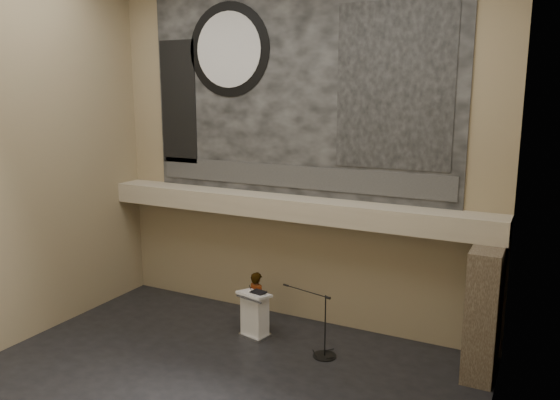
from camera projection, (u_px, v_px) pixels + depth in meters
The scene contains 19 objects.
floor at pixel (205, 390), 10.59m from camera, with size 10.00×10.00×0.00m, color black.
wall_back at pixel (295, 152), 13.24m from camera, with size 10.00×0.02×8.50m, color #8C7859.
wall_left at pixel (11, 158), 11.97m from camera, with size 0.02×8.00×8.50m, color #8C7859.
wall_right at pixel (497, 199), 7.52m from camera, with size 0.02×8.00×8.50m, color #8C7859.
soffit at pixel (288, 207), 13.14m from camera, with size 10.00×0.80×0.50m, color tan.
sprinkler_left at pixel (230, 212), 13.87m from camera, with size 0.04×0.04×0.06m, color #B2893D.
sprinkler_right at pixel (362, 228), 12.31m from camera, with size 0.04×0.04×0.06m, color #B2893D.
banner at pixel (295, 91), 12.92m from camera, with size 8.00×0.05×5.00m, color black.
banner_text_strip at pixel (294, 177), 13.29m from camera, with size 7.76×0.02×0.55m, color #2F2F2F.
banner_clock_rim at pixel (229, 50), 13.49m from camera, with size 2.30×2.30×0.02m, color black.
banner_clock_face at pixel (228, 50), 13.47m from camera, with size 1.84×1.84×0.02m, color silver.
banner_building_print at pixel (394, 86), 11.80m from camera, with size 2.60×0.02×3.60m, color black.
banner_brick_print at pixel (178, 102), 14.46m from camera, with size 1.10×0.02×3.20m, color black.
stone_pier at pixel (484, 311), 11.00m from camera, with size 0.60×1.40×2.70m, color #3F3327.
lectern at pixel (255, 315), 12.78m from camera, with size 0.81×0.65×1.14m.
binder at pixel (258, 292), 12.65m from camera, with size 0.33×0.26×0.04m, color black.
papers at pixel (251, 292), 12.70m from camera, with size 0.19×0.26×0.01m, color white.
speaker_person at pixel (257, 301), 13.12m from camera, with size 0.54×0.35×1.47m, color white.
mic_stand at pixel (323, 347), 11.92m from camera, with size 1.40×0.54×1.42m.
Camera 1 is at (5.67, -7.93, 5.73)m, focal length 35.00 mm.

